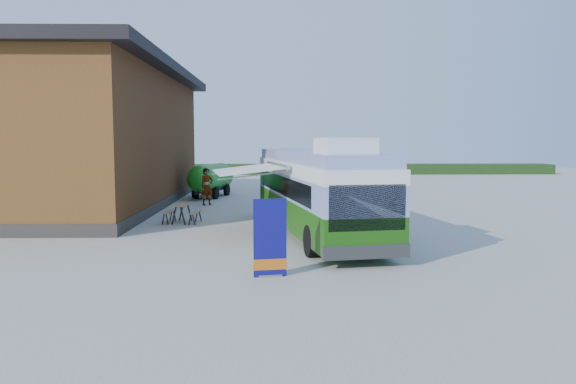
{
  "coord_description": "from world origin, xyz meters",
  "views": [
    {
      "loc": [
        -0.66,
        -20.32,
        3.56
      ],
      "look_at": [
        -0.17,
        2.76,
        1.4
      ],
      "focal_mm": 35.0,
      "sensor_mm": 36.0,
      "label": 1
    }
  ],
  "objects_px": {
    "picnic_table": "(182,209)",
    "person_b": "(276,196)",
    "bus": "(316,189)",
    "banner": "(270,245)",
    "slurry_tanker": "(211,178)",
    "person_a": "(207,187)"
  },
  "relations": [
    {
      "from": "person_b",
      "to": "slurry_tanker",
      "type": "distance_m",
      "value": 9.63
    },
    {
      "from": "person_a",
      "to": "slurry_tanker",
      "type": "xyz_separation_m",
      "value": [
        -0.26,
        4.32,
        0.18
      ]
    },
    {
      "from": "banner",
      "to": "person_b",
      "type": "bearing_deg",
      "value": 79.18
    },
    {
      "from": "picnic_table",
      "to": "person_b",
      "type": "height_order",
      "value": "person_b"
    },
    {
      "from": "bus",
      "to": "picnic_table",
      "type": "height_order",
      "value": "bus"
    },
    {
      "from": "bus",
      "to": "person_b",
      "type": "relative_size",
      "value": 6.4
    },
    {
      "from": "person_a",
      "to": "person_b",
      "type": "xyz_separation_m",
      "value": [
        3.77,
        -4.42,
        -0.07
      ]
    },
    {
      "from": "person_b",
      "to": "slurry_tanker",
      "type": "relative_size",
      "value": 0.34
    },
    {
      "from": "bus",
      "to": "slurry_tanker",
      "type": "relative_size",
      "value": 2.2
    },
    {
      "from": "bus",
      "to": "person_a",
      "type": "bearing_deg",
      "value": 108.31
    },
    {
      "from": "bus",
      "to": "slurry_tanker",
      "type": "bearing_deg",
      "value": 101.36
    },
    {
      "from": "bus",
      "to": "person_b",
      "type": "bearing_deg",
      "value": 95.53
    },
    {
      "from": "picnic_table",
      "to": "slurry_tanker",
      "type": "xyz_separation_m",
      "value": [
        0.01,
        10.96,
        0.58
      ]
    },
    {
      "from": "picnic_table",
      "to": "person_a",
      "type": "distance_m",
      "value": 6.65
    },
    {
      "from": "bus",
      "to": "banner",
      "type": "relative_size",
      "value": 5.88
    },
    {
      "from": "banner",
      "to": "bus",
      "type": "bearing_deg",
      "value": 65.66
    },
    {
      "from": "bus",
      "to": "banner",
      "type": "bearing_deg",
      "value": -114.34
    },
    {
      "from": "picnic_table",
      "to": "slurry_tanker",
      "type": "distance_m",
      "value": 10.97
    },
    {
      "from": "picnic_table",
      "to": "person_b",
      "type": "bearing_deg",
      "value": 35.81
    },
    {
      "from": "bus",
      "to": "person_a",
      "type": "relative_size",
      "value": 5.97
    },
    {
      "from": "banner",
      "to": "picnic_table",
      "type": "relative_size",
      "value": 1.32
    },
    {
      "from": "picnic_table",
      "to": "banner",
      "type": "bearing_deg",
      "value": -60.84
    }
  ]
}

